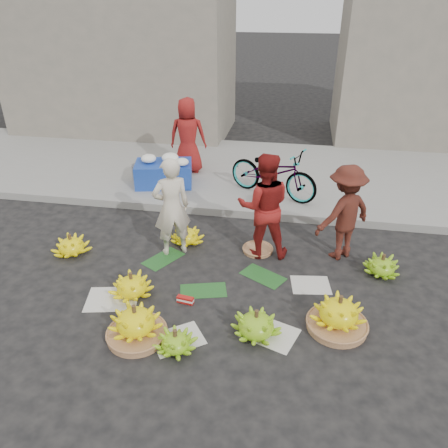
% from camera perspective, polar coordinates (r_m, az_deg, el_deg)
% --- Properties ---
extents(ground, '(80.00, 80.00, 0.00)m').
position_cam_1_polar(ground, '(6.40, -1.45, -7.74)').
color(ground, black).
rests_on(ground, ground).
extents(curb, '(40.00, 0.25, 0.15)m').
position_cam_1_polar(curb, '(8.21, 1.52, 1.68)').
color(curb, gray).
rests_on(curb, ground).
extents(sidewalk, '(40.00, 4.00, 0.12)m').
position_cam_1_polar(sidewalk, '(10.12, 3.31, 6.90)').
color(sidewalk, gray).
rests_on(sidewalk, ground).
extents(building_left, '(6.00, 3.00, 4.00)m').
position_cam_1_polar(building_left, '(13.37, -13.18, 20.19)').
color(building_left, gray).
rests_on(building_left, sidewalk).
extents(building_right, '(5.00, 3.00, 5.00)m').
position_cam_1_polar(building_right, '(13.28, 26.70, 20.23)').
color(building_right, gray).
rests_on(building_right, sidewalk).
extents(newspaper_scatter, '(3.20, 1.80, 0.00)m').
position_cam_1_polar(newspaper_scatter, '(5.79, -3.02, -12.33)').
color(newspaper_scatter, silver).
rests_on(newspaper_scatter, ground).
extents(banana_leaves, '(2.00, 1.00, 0.00)m').
position_cam_1_polar(banana_leaves, '(6.57, -1.97, -6.60)').
color(banana_leaves, '#1A4E1D').
rests_on(banana_leaves, ground).
extents(banana_bunch_0, '(0.69, 0.69, 0.37)m').
position_cam_1_polar(banana_bunch_0, '(6.22, -11.96, -7.84)').
color(banana_bunch_0, '#FFF00C').
rests_on(banana_bunch_0, ground).
extents(banana_bunch_1, '(0.50, 0.50, 0.30)m').
position_cam_1_polar(banana_bunch_1, '(5.33, -6.35, -15.04)').
color(banana_bunch_1, '#68AC18').
rests_on(banana_bunch_1, ground).
extents(banana_bunch_2, '(0.85, 0.85, 0.49)m').
position_cam_1_polar(banana_bunch_2, '(5.50, -11.45, -12.65)').
color(banana_bunch_2, '#96633F').
rests_on(banana_bunch_2, ground).
extents(banana_bunch_3, '(0.75, 0.75, 0.38)m').
position_cam_1_polar(banana_bunch_3, '(5.47, 4.21, -12.93)').
color(banana_bunch_3, '#68AC18').
rests_on(banana_bunch_3, ground).
extents(banana_bunch_4, '(0.77, 0.77, 0.50)m').
position_cam_1_polar(banana_bunch_4, '(5.70, 14.72, -11.34)').
color(banana_bunch_4, '#96633F').
rests_on(banana_bunch_4, ground).
extents(banana_bunch_5, '(0.68, 0.68, 0.34)m').
position_cam_1_polar(banana_bunch_5, '(6.92, 19.92, -5.12)').
color(banana_bunch_5, '#68AC18').
rests_on(banana_bunch_5, ground).
extents(banana_bunch_6, '(0.72, 0.72, 0.35)m').
position_cam_1_polar(banana_bunch_6, '(7.40, -19.33, -2.62)').
color(banana_bunch_6, '#FFF00C').
rests_on(banana_bunch_6, ground).
extents(banana_bunch_7, '(0.60, 0.60, 0.34)m').
position_cam_1_polar(banana_bunch_7, '(7.31, -4.92, -1.46)').
color(banana_bunch_7, '#FFF00C').
rests_on(banana_bunch_7, ground).
extents(basket_spare, '(0.62, 0.62, 0.05)m').
position_cam_1_polar(basket_spare, '(7.13, 4.43, -3.37)').
color(basket_spare, '#96633F').
rests_on(basket_spare, ground).
extents(incense_stack, '(0.24, 0.11, 0.09)m').
position_cam_1_polar(incense_stack, '(6.03, -5.07, -9.83)').
color(incense_stack, '#B21613').
rests_on(incense_stack, ground).
extents(vendor_cream, '(0.70, 0.62, 1.61)m').
position_cam_1_polar(vendor_cream, '(6.77, -6.87, 2.17)').
color(vendor_cream, beige).
rests_on(vendor_cream, ground).
extents(vendor_red, '(0.90, 0.75, 1.69)m').
position_cam_1_polar(vendor_red, '(6.69, 5.25, 2.33)').
color(vendor_red, maroon).
rests_on(vendor_red, ground).
extents(man_striped, '(1.13, 1.06, 1.53)m').
position_cam_1_polar(man_striped, '(6.89, 15.46, 1.41)').
color(man_striped, maroon).
rests_on(man_striped, ground).
extents(flower_table, '(1.28, 0.95, 0.67)m').
position_cam_1_polar(flower_table, '(9.23, -7.84, 6.73)').
color(flower_table, '#173698').
rests_on(flower_table, sidewalk).
extents(grey_bucket, '(0.29, 0.29, 0.33)m').
position_cam_1_polar(grey_bucket, '(9.62, -11.05, 6.66)').
color(grey_bucket, slate).
rests_on(grey_bucket, sidewalk).
extents(flower_vendor, '(0.85, 0.61, 1.64)m').
position_cam_1_polar(flower_vendor, '(9.72, -4.75, 11.43)').
color(flower_vendor, maroon).
rests_on(flower_vendor, sidewalk).
extents(bicycle, '(1.36, 1.97, 0.98)m').
position_cam_1_polar(bicycle, '(8.62, 6.43, 6.74)').
color(bicycle, gray).
rests_on(bicycle, sidewalk).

